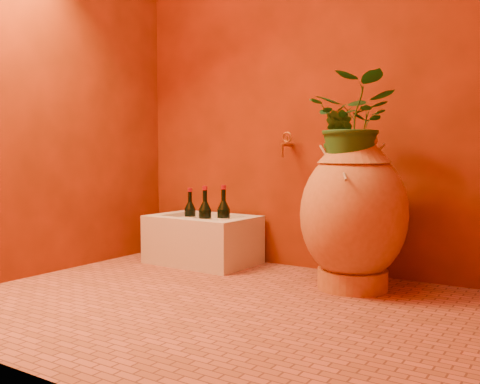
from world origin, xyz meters
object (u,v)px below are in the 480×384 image
Objects in this scene: wine_bottle_c at (205,221)px; wine_bottle_a at (190,219)px; amphora at (353,214)px; stone_basin at (203,240)px; wall_tap at (286,143)px; wine_bottle_b at (224,220)px.

wine_bottle_a is at bearing 153.27° from wine_bottle_c.
stone_basin is (-1.08, 0.10, -0.25)m from amphora.
stone_basin is 2.17× the size of wine_bottle_a.
wall_tap is at bearing 17.78° from stone_basin.
wall_tap reaches higher than wine_bottle_c.
amphora is at bearing -5.10° from wine_bottle_a.
wine_bottle_a is at bearing -165.72° from wall_tap.
wall_tap is at bearing 154.08° from amphora.
wine_bottle_a is (-1.19, 0.11, -0.12)m from amphora.
wine_bottle_b is at bearing -7.21° from stone_basin.
amphora is 2.32× the size of wine_bottle_b.
stone_basin is at bearing 174.72° from amphora.
wine_bottle_c is at bearing -142.72° from wine_bottle_b.
wine_bottle_a is 0.23m from wine_bottle_c.
stone_basin is at bearing -162.22° from wall_tap.
wine_bottle_c is (-0.09, -0.07, -0.00)m from wine_bottle_b.
amphora is 1.00m from wine_bottle_c.
amphora is at bearing -25.92° from wall_tap.
wall_tap reaches higher than wine_bottle_b.
amphora is at bearing -5.28° from stone_basin.
wine_bottle_c reaches higher than wine_bottle_a.
stone_basin is 0.24m from wine_bottle_b.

